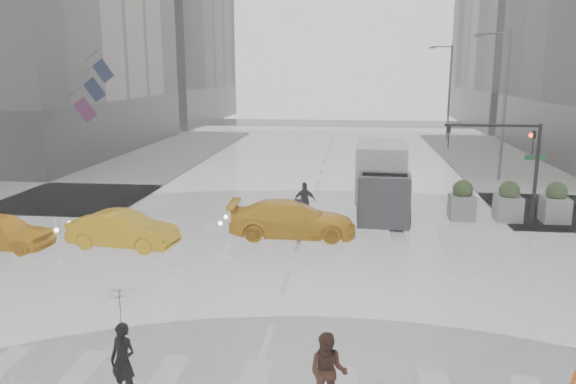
# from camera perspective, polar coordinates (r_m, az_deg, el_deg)

# --- Properties ---
(ground) EXTENTS (120.00, 120.00, 0.00)m
(ground) POSITION_cam_1_polar(r_m,az_deg,el_deg) (18.42, -0.26, -9.19)
(ground) COLOR black
(ground) RESTS_ON ground
(sidewalk_nw) EXTENTS (35.00, 35.00, 0.15)m
(sidewalk_nw) POSITION_cam_1_polar(r_m,az_deg,el_deg) (41.23, -25.04, 1.87)
(sidewalk_nw) COLOR slate
(sidewalk_nw) RESTS_ON ground
(road_markings) EXTENTS (18.00, 48.00, 0.01)m
(road_markings) POSITION_cam_1_polar(r_m,az_deg,el_deg) (18.42, -0.26, -9.18)
(road_markings) COLOR silver
(road_markings) RESTS_ON ground
(traffic_signal_pole) EXTENTS (4.45, 0.42, 4.50)m
(traffic_signal_pole) POSITION_cam_1_polar(r_m,az_deg,el_deg) (26.20, 21.98, 3.68)
(traffic_signal_pole) COLOR black
(traffic_signal_pole) RESTS_ON ground
(street_lamp_near) EXTENTS (2.15, 0.22, 9.00)m
(street_lamp_near) POSITION_cam_1_polar(r_m,az_deg,el_deg) (36.14, 20.97, 8.69)
(street_lamp_near) COLOR #59595B
(street_lamp_near) RESTS_ON ground
(street_lamp_far) EXTENTS (2.15, 0.22, 9.00)m
(street_lamp_far) POSITION_cam_1_polar(r_m,az_deg,el_deg) (55.74, 15.96, 10.05)
(street_lamp_far) COLOR #59595B
(street_lamp_far) RESTS_ON ground
(planter_west) EXTENTS (1.10, 1.10, 1.80)m
(planter_west) POSITION_cam_1_polar(r_m,az_deg,el_deg) (26.33, 17.27, -0.89)
(planter_west) COLOR slate
(planter_west) RESTS_ON ground
(planter_mid) EXTENTS (1.10, 1.10, 1.80)m
(planter_mid) POSITION_cam_1_polar(r_m,az_deg,el_deg) (26.78, 21.47, -0.98)
(planter_mid) COLOR slate
(planter_mid) RESTS_ON ground
(planter_east) EXTENTS (1.10, 1.10, 1.80)m
(planter_east) POSITION_cam_1_polar(r_m,az_deg,el_deg) (27.37, 25.52, -1.06)
(planter_east) COLOR slate
(planter_east) RESTS_ON ground
(flag_cluster) EXTENTS (2.87, 3.06, 4.69)m
(flag_cluster) POSITION_cam_1_polar(r_m,az_deg,el_deg) (39.44, -19.45, 10.05)
(flag_cluster) COLOR #59595B
(flag_cluster) RESTS_ON ground
(pedestrian_black) EXTENTS (1.19, 1.20, 2.43)m
(pedestrian_black) POSITION_cam_1_polar(r_m,az_deg,el_deg) (12.35, -16.64, -12.86)
(pedestrian_black) COLOR black
(pedestrian_black) RESTS_ON ground
(pedestrian_brown) EXTENTS (0.88, 0.73, 1.67)m
(pedestrian_brown) POSITION_cam_1_polar(r_m,az_deg,el_deg) (11.82, 4.08, -17.84)
(pedestrian_brown) COLOR #3F2216
(pedestrian_brown) RESTS_ON ground
(pedestrian_far_a) EXTENTS (1.10, 0.75, 1.76)m
(pedestrian_far_a) POSITION_cam_1_polar(r_m,az_deg,el_deg) (25.56, 1.71, -0.96)
(pedestrian_far_a) COLOR black
(pedestrian_far_a) RESTS_ON ground
(pedestrian_far_b) EXTENTS (1.11, 0.86, 1.52)m
(pedestrian_far_b) POSITION_cam_1_polar(r_m,az_deg,el_deg) (23.37, 1.02, -2.53)
(pedestrian_far_b) COLOR black
(pedestrian_far_b) RESTS_ON ground
(taxi_front) EXTENTS (4.18, 1.90, 1.39)m
(taxi_front) POSITION_cam_1_polar(r_m,az_deg,el_deg) (24.22, -27.18, -3.56)
(taxi_front) COLOR #FFB70D
(taxi_front) RESTS_ON ground
(taxi_mid) EXTENTS (4.37, 1.99, 1.39)m
(taxi_mid) POSITION_cam_1_polar(r_m,az_deg,el_deg) (22.62, -16.39, -3.72)
(taxi_mid) COLOR #FFB70D
(taxi_mid) RESTS_ON ground
(taxi_rear) EXTENTS (4.65, 2.27, 1.50)m
(taxi_rear) POSITION_cam_1_polar(r_m,az_deg,el_deg) (23.04, 0.44, -2.77)
(taxi_rear) COLOR #FFB70D
(taxi_rear) RESTS_ON ground
(box_truck) EXTENTS (2.32, 6.18, 3.28)m
(box_truck) POSITION_cam_1_polar(r_m,az_deg,el_deg) (26.84, 9.52, 1.43)
(box_truck) COLOR #BCBDBF
(box_truck) RESTS_ON ground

